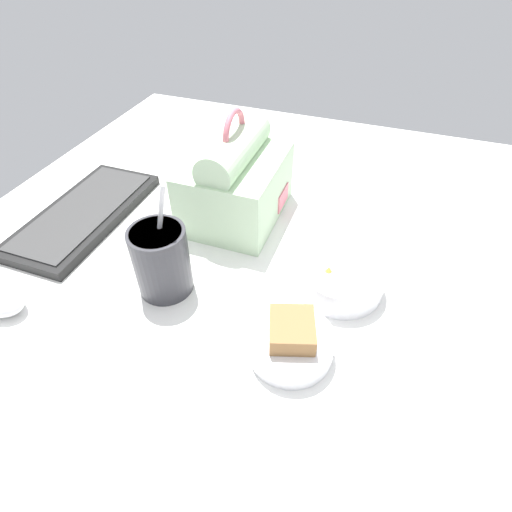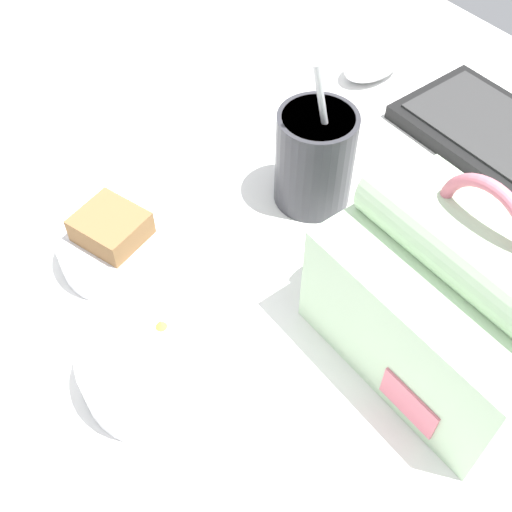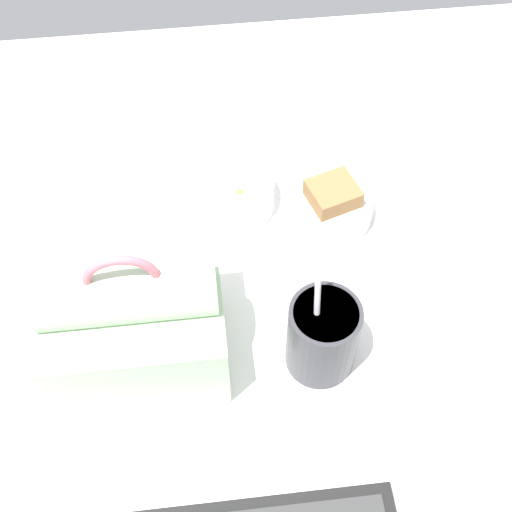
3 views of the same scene
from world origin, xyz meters
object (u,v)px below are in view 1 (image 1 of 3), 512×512
bento_bowl_snacks (341,277)px  keyboard (84,214)px  lunch_bag (236,181)px  bento_bowl_sandwich (291,342)px  soup_cup (161,259)px

bento_bowl_snacks → keyboard: bearing=88.1°
lunch_bag → bento_bowl_sandwich: lunch_bag is taller
keyboard → bento_bowl_snacks: size_ratio=2.35×
lunch_bag → bento_bowl_snacks: (-12.68, -22.32, -4.99)cm
bento_bowl_sandwich → bento_bowl_snacks: bearing=-15.5°
keyboard → bento_bowl_sandwich: size_ratio=2.72×
lunch_bag → bento_bowl_snacks: size_ratio=1.56×
bento_bowl_sandwich → keyboard: bearing=70.8°
soup_cup → bento_bowl_sandwich: size_ratio=1.63×
lunch_bag → bento_bowl_sandwich: (-26.88, -18.39, -5.06)cm
soup_cup → bento_bowl_sandwich: soup_cup is taller
keyboard → bento_bowl_snacks: bearing=-91.9°
soup_cup → bento_bowl_sandwich: (-5.18, -21.79, -3.48)cm
keyboard → lunch_bag: bearing=-67.8°
bento_bowl_sandwich → bento_bowl_snacks: (14.20, -3.93, 0.07)cm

